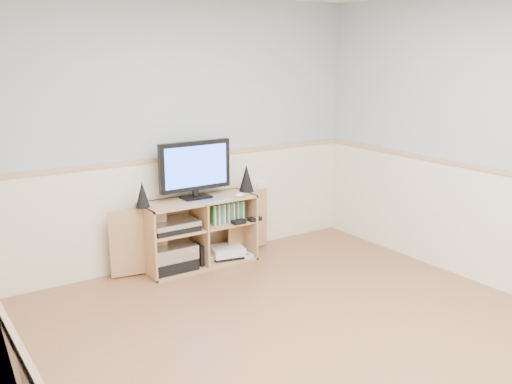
# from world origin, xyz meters

# --- Properties ---
(room) EXTENTS (4.04, 4.54, 2.54)m
(room) POSITION_xyz_m (-0.06, 0.12, 1.22)
(room) COLOR #A46F49
(room) RESTS_ON ground
(media_cabinet) EXTENTS (1.69, 0.41, 0.65)m
(media_cabinet) POSITION_xyz_m (0.13, 2.07, 0.33)
(media_cabinet) COLOR tan
(media_cabinet) RESTS_ON floor
(monitor) EXTENTS (0.72, 0.18, 0.54)m
(monitor) POSITION_xyz_m (0.13, 2.06, 0.94)
(monitor) COLOR black
(monitor) RESTS_ON media_cabinet
(speaker_left) EXTENTS (0.13, 0.13, 0.23)m
(speaker_left) POSITION_xyz_m (-0.41, 2.04, 0.77)
(speaker_left) COLOR black
(speaker_left) RESTS_ON media_cabinet
(speaker_right) EXTENTS (0.15, 0.15, 0.27)m
(speaker_right) POSITION_xyz_m (0.68, 2.04, 0.78)
(speaker_right) COLOR black
(speaker_right) RESTS_ON media_cabinet
(keyboard) EXTENTS (0.30, 0.15, 0.01)m
(keyboard) POSITION_xyz_m (0.22, 1.88, 0.66)
(keyboard) COLOR silver
(keyboard) RESTS_ON media_cabinet
(mouse) EXTENTS (0.10, 0.07, 0.04)m
(mouse) POSITION_xyz_m (0.51, 1.88, 0.67)
(mouse) COLOR white
(mouse) RESTS_ON media_cabinet
(av_components) EXTENTS (0.52, 0.33, 0.47)m
(av_components) POSITION_xyz_m (-0.16, 2.02, 0.22)
(av_components) COLOR black
(av_components) RESTS_ON media_cabinet
(game_consoles) EXTENTS (0.46, 0.32, 0.11)m
(game_consoles) POSITION_xyz_m (0.41, 2.00, 0.07)
(game_consoles) COLOR white
(game_consoles) RESTS_ON media_cabinet
(game_cases) EXTENTS (0.36, 0.13, 0.19)m
(game_cases) POSITION_xyz_m (0.42, 2.00, 0.48)
(game_cases) COLOR #3F8C3F
(game_cases) RESTS_ON media_cabinet
(wall_outlet) EXTENTS (0.12, 0.03, 0.12)m
(wall_outlet) POSITION_xyz_m (1.00, 2.23, 0.60)
(wall_outlet) COLOR white
(wall_outlet) RESTS_ON wall_back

